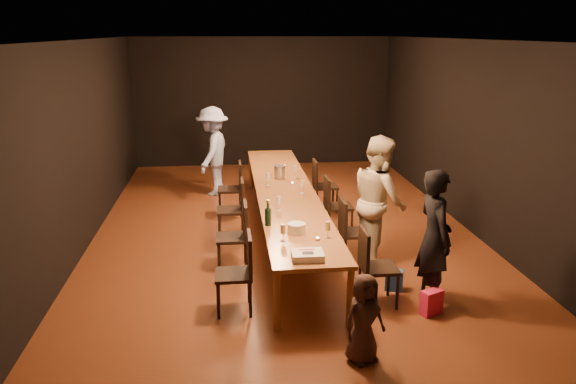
{
  "coord_description": "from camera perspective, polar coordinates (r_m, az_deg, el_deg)",
  "views": [
    {
      "loc": [
        -0.89,
        -8.31,
        3.13
      ],
      "look_at": [
        -0.06,
        -0.98,
        1.0
      ],
      "focal_mm": 35.0,
      "sensor_mm": 36.0,
      "label": 1
    }
  ],
  "objects": [
    {
      "name": "woman_birthday",
      "position": [
        6.74,
        14.66,
        -4.5
      ],
      "size": [
        0.44,
        0.63,
        1.63
      ],
      "primitive_type": "imported",
      "rotation": [
        0.0,
        0.0,
        1.65
      ],
      "color": "black",
      "rests_on": "ground"
    },
    {
      "name": "tealight_far",
      "position": [
        10.15,
        -0.36,
        2.62
      ],
      "size": [
        0.05,
        0.05,
        0.03
      ],
      "primitive_type": "cylinder",
      "color": "#B2B7B2",
      "rests_on": "table"
    },
    {
      "name": "chair_right_2",
      "position": [
        8.9,
        5.16,
        -1.4
      ],
      "size": [
        0.42,
        0.42,
        0.93
      ],
      "primitive_type": null,
      "rotation": [
        0.0,
        0.0,
        -1.57
      ],
      "color": "black",
      "rests_on": "ground"
    },
    {
      "name": "birthday_cake",
      "position": [
        6.1,
        2.0,
        -6.45
      ],
      "size": [
        0.35,
        0.28,
        0.08
      ],
      "rotation": [
        0.0,
        0.0,
        -0.03
      ],
      "color": "white",
      "rests_on": "table"
    },
    {
      "name": "man_blue",
      "position": [
        11.05,
        -7.64,
        4.12
      ],
      "size": [
        0.93,
        1.25,
        1.73
      ],
      "primitive_type": "imported",
      "rotation": [
        0.0,
        0.0,
        -1.85
      ],
      "color": "#8DA6DA",
      "rests_on": "ground"
    },
    {
      "name": "wineglass_5",
      "position": [
        9.4,
        0.79,
        2.07
      ],
      "size": [
        0.06,
        0.06,
        0.21
      ],
      "primitive_type": null,
      "color": "silver",
      "rests_on": "table"
    },
    {
      "name": "champagne_bottle",
      "position": [
        7.08,
        -2.05,
        -2.12
      ],
      "size": [
        0.09,
        0.09,
        0.34
      ],
      "primitive_type": null,
      "rotation": [
        0.0,
        0.0,
        0.14
      ],
      "color": "black",
      "rests_on": "table"
    },
    {
      "name": "room_shell",
      "position": [
        8.42,
        -0.31,
        8.92
      ],
      "size": [
        6.04,
        10.04,
        3.02
      ],
      "color": "black",
      "rests_on": "ground"
    },
    {
      "name": "wineglass_3",
      "position": [
        8.49,
        1.43,
        0.54
      ],
      "size": [
        0.06,
        0.06,
        0.21
      ],
      "primitive_type": null,
      "color": "beige",
      "rests_on": "table"
    },
    {
      "name": "chair_left_0",
      "position": [
        6.48,
        -5.57,
        -8.25
      ],
      "size": [
        0.42,
        0.42,
        0.93
      ],
      "primitive_type": null,
      "rotation": [
        0.0,
        0.0,
        1.57
      ],
      "color": "black",
      "rests_on": "ground"
    },
    {
      "name": "wineglass_0",
      "position": [
        6.57,
        -0.51,
        -4.17
      ],
      "size": [
        0.06,
        0.06,
        0.21
      ],
      "primitive_type": null,
      "color": "beige",
      "rests_on": "table"
    },
    {
      "name": "gift_bag_blue",
      "position": [
        7.2,
        10.73,
        -8.78
      ],
      "size": [
        0.25,
        0.21,
        0.27
      ],
      "primitive_type": "cube",
      "rotation": [
        0.0,
        0.0,
        -0.37
      ],
      "color": "#24559F",
      "rests_on": "ground"
    },
    {
      "name": "chair_left_3",
      "position": [
        9.88,
        -5.94,
        0.35
      ],
      "size": [
        0.42,
        0.42,
        0.93
      ],
      "primitive_type": null,
      "rotation": [
        0.0,
        0.0,
        1.57
      ],
      "color": "black",
      "rests_on": "ground"
    },
    {
      "name": "chair_right_0",
      "position": [
        6.71,
        9.23,
        -7.52
      ],
      "size": [
        0.42,
        0.42,
        0.93
      ],
      "primitive_type": null,
      "rotation": [
        0.0,
        0.0,
        -1.57
      ],
      "color": "black",
      "rests_on": "ground"
    },
    {
      "name": "gift_bag_red",
      "position": [
        6.72,
        14.37,
        -10.81
      ],
      "size": [
        0.28,
        0.22,
        0.29
      ],
      "primitive_type": "cube",
      "rotation": [
        0.0,
        0.0,
        0.42
      ],
      "color": "#E12150",
      "rests_on": "ground"
    },
    {
      "name": "table",
      "position": [
        8.7,
        -0.29,
        -0.11
      ],
      "size": [
        0.9,
        6.0,
        0.75
      ],
      "color": "brown",
      "rests_on": "ground"
    },
    {
      "name": "chair_left_2",
      "position": [
        8.73,
        -5.85,
        -1.77
      ],
      "size": [
        0.42,
        0.42,
        0.93
      ],
      "primitive_type": null,
      "rotation": [
        0.0,
        0.0,
        1.57
      ],
      "color": "black",
      "rests_on": "ground"
    },
    {
      "name": "tealight_mid",
      "position": [
        8.99,
        0.45,
        0.85
      ],
      "size": [
        0.05,
        0.05,
        0.03
      ],
      "primitive_type": "cylinder",
      "color": "#B2B7B2",
      "rests_on": "table"
    },
    {
      "name": "chair_left_1",
      "position": [
        7.59,
        -5.73,
        -4.53
      ],
      "size": [
        0.42,
        0.42,
        0.93
      ],
      "primitive_type": null,
      "rotation": [
        0.0,
        0.0,
        1.57
      ],
      "color": "black",
      "rests_on": "ground"
    },
    {
      "name": "wineglass_2",
      "position": [
        7.66,
        -0.94,
        -1.19
      ],
      "size": [
        0.06,
        0.06,
        0.21
      ],
      "primitive_type": null,
      "color": "silver",
      "rests_on": "table"
    },
    {
      "name": "ice_bucket",
      "position": [
        9.4,
        -0.87,
        2.08
      ],
      "size": [
        0.19,
        0.19,
        0.21
      ],
      "primitive_type": "cylinder",
      "rotation": [
        0.0,
        0.0,
        -0.02
      ],
      "color": "silver",
      "rests_on": "table"
    },
    {
      "name": "ground",
      "position": [
        8.92,
        -0.29,
        -4.44
      ],
      "size": [
        10.0,
        10.0,
        0.0
      ],
      "primitive_type": "plane",
      "color": "#451F11",
      "rests_on": "ground"
    },
    {
      "name": "tealight_near",
      "position": [
        6.64,
        3.02,
        -4.79
      ],
      "size": [
        0.05,
        0.05,
        0.03
      ],
      "primitive_type": "cylinder",
      "color": "#B2B7B2",
      "rests_on": "table"
    },
    {
      "name": "wineglass_4",
      "position": [
        8.92,
        -2.02,
        1.29
      ],
      "size": [
        0.06,
        0.06,
        0.21
      ],
      "primitive_type": null,
      "color": "silver",
      "rests_on": "table"
    },
    {
      "name": "woman_tan",
      "position": [
        7.74,
        9.25,
        -0.87
      ],
      "size": [
        0.75,
        0.93,
        1.8
      ],
      "primitive_type": "imported",
      "rotation": [
        0.0,
        0.0,
        1.66
      ],
      "color": "beige",
      "rests_on": "ground"
    },
    {
      "name": "chair_right_1",
      "position": [
        7.79,
        6.9,
        -4.03
      ],
      "size": [
        0.42,
        0.42,
        0.93
      ],
      "primitive_type": null,
      "rotation": [
        0.0,
        0.0,
        -1.57
      ],
      "color": "black",
      "rests_on": "ground"
    },
    {
      "name": "wineglass_1",
      "position": [
        6.69,
        4.06,
        -3.85
      ],
      "size": [
        0.06,
        0.06,
        0.21
      ],
      "primitive_type": null,
      "color": "beige",
      "rests_on": "table"
    },
    {
      "name": "plate_stack",
      "position": [
        6.84,
        0.86,
        -3.71
      ],
      "size": [
        0.24,
        0.24,
        0.12
      ],
      "primitive_type": "cylinder",
      "rotation": [
        0.0,
        0.0,
        0.08
      ],
      "color": "white",
      "rests_on": "table"
    },
    {
      "name": "child",
      "position": [
        5.6,
        7.72,
        -12.6
      ],
      "size": [
        0.52,
        0.44,
        0.91
      ],
      "primitive_type": "imported",
      "rotation": [
        0.0,
        0.0,
        0.41
      ],
      "color": "#392520",
      "rests_on": "ground"
    },
    {
      "name": "chair_right_3",
      "position": [
        10.03,
        3.81,
        0.65
      ],
      "size": [
        0.42,
        0.42,
        0.93
      ],
      "primitive_type": null,
      "rotation": [
        0.0,
        0.0,
        -1.57
      ],
      "color": "black",
      "rests_on": "ground"
    }
  ]
}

